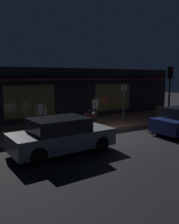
{
  "coord_description": "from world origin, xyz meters",
  "views": [
    {
      "loc": [
        -7.72,
        -9.37,
        3.0
      ],
      "look_at": [
        -0.48,
        2.4,
        0.95
      ],
      "focal_mm": 37.97,
      "sensor_mm": 36.0,
      "label": 1
    }
  ],
  "objects_px": {
    "sign_post": "(123,100)",
    "trash_bin": "(159,111)",
    "person_photographer": "(41,114)",
    "parked_car_near": "(61,135)",
    "traffic_light_pole": "(170,86)",
    "motorcycle": "(85,120)",
    "person_bystander": "(95,108)",
    "bicycle_parked": "(60,118)"
  },
  "relations": [
    {
      "from": "bicycle_parked",
      "to": "person_bystander",
      "type": "xyz_separation_m",
      "value": [
        2.18,
        -0.55,
        0.52
      ]
    },
    {
      "from": "sign_post",
      "to": "traffic_light_pole",
      "type": "bearing_deg",
      "value": -48.18
    },
    {
      "from": "person_bystander",
      "to": "parked_car_near",
      "type": "relative_size",
      "value": 0.4
    },
    {
      "from": "motorcycle",
      "to": "parked_car_near",
      "type": "bearing_deg",
      "value": -134.17
    },
    {
      "from": "trash_bin",
      "to": "parked_car_near",
      "type": "bearing_deg",
      "value": -160.66
    },
    {
      "from": "person_bystander",
      "to": "traffic_light_pole",
      "type": "height_order",
      "value": "traffic_light_pole"
    },
    {
      "from": "bicycle_parked",
      "to": "traffic_light_pole",
      "type": "distance_m",
      "value": 6.96
    },
    {
      "from": "person_photographer",
      "to": "parked_car_near",
      "type": "distance_m",
      "value": 3.84
    },
    {
      "from": "traffic_light_pole",
      "to": "parked_car_near",
      "type": "distance_m",
      "value": 8.16
    },
    {
      "from": "sign_post",
      "to": "person_photographer",
      "type": "bearing_deg",
      "value": 176.01
    },
    {
      "from": "motorcycle",
      "to": "traffic_light_pole",
      "type": "relative_size",
      "value": 0.46
    },
    {
      "from": "traffic_light_pole",
      "to": "person_photographer",
      "type": "bearing_deg",
      "value": 161.36
    },
    {
      "from": "motorcycle",
      "to": "trash_bin",
      "type": "relative_size",
      "value": 1.8
    },
    {
      "from": "sign_post",
      "to": "trash_bin",
      "type": "bearing_deg",
      "value": -4.41
    },
    {
      "from": "person_bystander",
      "to": "parked_car_near",
      "type": "xyz_separation_m",
      "value": [
        -4.33,
        -4.24,
        -0.32
      ]
    },
    {
      "from": "bicycle_parked",
      "to": "parked_car_near",
      "type": "height_order",
      "value": "parked_car_near"
    },
    {
      "from": "sign_post",
      "to": "traffic_light_pole",
      "type": "xyz_separation_m",
      "value": [
        1.87,
        -2.09,
        0.97
      ]
    },
    {
      "from": "bicycle_parked",
      "to": "traffic_light_pole",
      "type": "height_order",
      "value": "traffic_light_pole"
    },
    {
      "from": "motorcycle",
      "to": "bicycle_parked",
      "type": "distance_m",
      "value": 2.07
    },
    {
      "from": "person_photographer",
      "to": "person_bystander",
      "type": "bearing_deg",
      "value": 6.73
    },
    {
      "from": "person_photographer",
      "to": "sign_post",
      "type": "distance_m",
      "value": 5.48
    },
    {
      "from": "person_bystander",
      "to": "bicycle_parked",
      "type": "bearing_deg",
      "value": 165.8
    },
    {
      "from": "person_photographer",
      "to": "person_bystander",
      "type": "distance_m",
      "value": 3.81
    },
    {
      "from": "bicycle_parked",
      "to": "person_photographer",
      "type": "bearing_deg",
      "value": -148.16
    },
    {
      "from": "bicycle_parked",
      "to": "person_bystander",
      "type": "height_order",
      "value": "person_bystander"
    },
    {
      "from": "trash_bin",
      "to": "parked_car_near",
      "type": "xyz_separation_m",
      "value": [
        -9.05,
        -3.18,
        0.08
      ]
    },
    {
      "from": "bicycle_parked",
      "to": "sign_post",
      "type": "bearing_deg",
      "value": -19.74
    },
    {
      "from": "person_photographer",
      "to": "person_bystander",
      "type": "relative_size",
      "value": 1.0
    },
    {
      "from": "trash_bin",
      "to": "traffic_light_pole",
      "type": "bearing_deg",
      "value": -122.95
    },
    {
      "from": "sign_post",
      "to": "parked_car_near",
      "type": "bearing_deg",
      "value": -150.31
    },
    {
      "from": "trash_bin",
      "to": "person_bystander",
      "type": "bearing_deg",
      "value": 167.33
    },
    {
      "from": "person_photographer",
      "to": "sign_post",
      "type": "xyz_separation_m",
      "value": [
        5.44,
        -0.38,
        0.48
      ]
    },
    {
      "from": "motorcycle",
      "to": "person_photographer",
      "type": "distance_m",
      "value": 2.42
    },
    {
      "from": "person_photographer",
      "to": "traffic_light_pole",
      "type": "bearing_deg",
      "value": -18.64
    },
    {
      "from": "parked_car_near",
      "to": "person_photographer",
      "type": "bearing_deg",
      "value": 81.86
    },
    {
      "from": "sign_post",
      "to": "parked_car_near",
      "type": "relative_size",
      "value": 0.57
    },
    {
      "from": "trash_bin",
      "to": "traffic_light_pole",
      "type": "distance_m",
      "value": 2.88
    },
    {
      "from": "person_bystander",
      "to": "traffic_light_pole",
      "type": "xyz_separation_m",
      "value": [
        3.53,
        -2.91,
        1.45
      ]
    },
    {
      "from": "sign_post",
      "to": "trash_bin",
      "type": "height_order",
      "value": "sign_post"
    },
    {
      "from": "parked_car_near",
      "to": "sign_post",
      "type": "bearing_deg",
      "value": 29.69
    },
    {
      "from": "parked_car_near",
      "to": "traffic_light_pole",
      "type": "bearing_deg",
      "value": 9.59
    },
    {
      "from": "trash_bin",
      "to": "traffic_light_pole",
      "type": "height_order",
      "value": "traffic_light_pole"
    }
  ]
}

